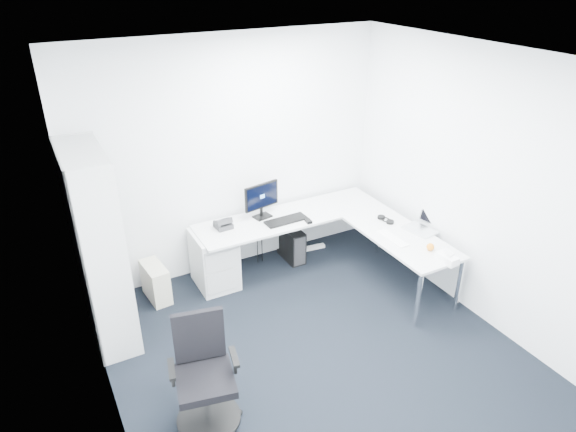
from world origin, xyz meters
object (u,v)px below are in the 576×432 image
bookshelf (98,248)px  task_chair (205,378)px  monitor (262,200)px  laptop (421,221)px  l_desk (304,252)px

bookshelf → task_chair: size_ratio=2.02×
monitor → laptop: (1.39, -1.12, -0.09)m
task_chair → laptop: task_chair is taller
bookshelf → monitor: 1.90m
bookshelf → laptop: bearing=-12.7°
l_desk → task_chair: 2.28m
bookshelf → monitor: (1.86, 0.38, -0.08)m
l_desk → monitor: 0.77m
l_desk → laptop: 1.35m
task_chair → monitor: size_ratio=2.13×
bookshelf → task_chair: (0.45, -1.53, -0.49)m
laptop → bookshelf: bearing=158.0°
l_desk → task_chair: size_ratio=2.39×
bookshelf → monitor: bookshelf is taller
task_chair → monitor: bearing=65.4°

